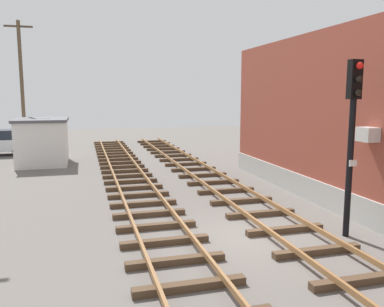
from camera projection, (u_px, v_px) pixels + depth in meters
ground_plane at (246, 237)px, 11.72m from camera, size 80.00×80.00×0.00m
track_near_building at (285, 229)px, 12.03m from camera, size 2.50×49.97×0.32m
track_centre at (165, 241)px, 11.06m from camera, size 2.50×49.97×0.32m
signal_mast at (352, 127)px, 11.30m from camera, size 0.36×0.40×5.13m
control_hut at (43, 141)px, 23.86m from camera, size 3.00×3.80×2.76m
utility_pole_far at (22, 86)px, 26.99m from camera, size 1.80×0.24×9.08m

